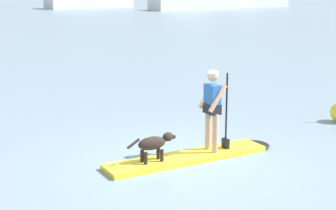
% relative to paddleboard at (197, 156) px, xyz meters
% --- Properties ---
extents(ground_plane, '(400.00, 400.00, 0.00)m').
position_rel_paddleboard_xyz_m(ground_plane, '(-0.23, -0.03, -0.05)').
color(ground_plane, gray).
extents(paddleboard, '(3.75, 1.08, 0.10)m').
position_rel_paddleboard_xyz_m(paddleboard, '(0.00, 0.00, 0.00)').
color(paddleboard, yellow).
rests_on(paddleboard, ground_plane).
extents(person_paddler, '(0.63, 0.52, 1.65)m').
position_rel_paddleboard_xyz_m(person_paddler, '(0.35, 0.04, 1.00)').
color(person_paddler, tan).
rests_on(person_paddler, paddleboard).
extents(dog, '(1.04, 0.29, 0.53)m').
position_rel_paddleboard_xyz_m(dog, '(-0.96, -0.11, 0.40)').
color(dog, '#2D231E').
rests_on(dog, paddleboard).
extents(moored_boat_center, '(13.21, 5.62, 11.37)m').
position_rel_paddleboard_xyz_m(moored_boat_center, '(26.11, 56.34, 1.21)').
color(moored_boat_center, silver).
rests_on(moored_boat_center, ground_plane).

